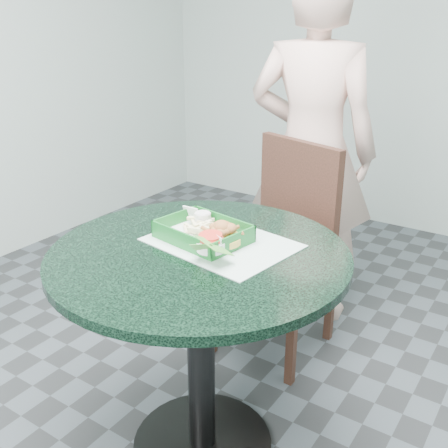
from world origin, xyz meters
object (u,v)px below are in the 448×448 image
Objects in this scene: diner_person at (313,132)px; food_basket at (203,241)px; dining_chair at (285,233)px; cafe_table at (200,304)px; sauce_ramekin at (199,222)px; crab_sandwich at (224,237)px.

diner_person is 1.02m from food_basket.
food_basket is at bearing 84.39° from diner_person.
dining_chair is at bearing 94.95° from food_basket.
diner_person is at bearing 114.38° from dining_chair.
diner_person reaches higher than cafe_table.
sauce_ramekin reaches higher than cafe_table.
diner_person reaches higher than sauce_ramekin.
diner_person reaches higher than crab_sandwich.
cafe_table is 7.57× the size of crab_sandwich.
dining_chair is (-0.10, 0.77, -0.05)m from cafe_table.
diner_person is (-0.13, 1.08, 0.35)m from cafe_table.
sauce_ramekin is at bearing 126.54° from cafe_table.
cafe_table is at bearing -65.07° from dining_chair.
food_basket reaches higher than cafe_table.
diner_person reaches higher than food_basket.
crab_sandwich is at bearing -21.04° from sauce_ramekin.
dining_chair reaches higher than crab_sandwich.
sauce_ramekin is at bearing 158.96° from crab_sandwich.
diner_person is 6.84× the size of food_basket.
crab_sandwich reaches higher than food_basket.
cafe_table is at bearing -53.46° from sauce_ramekin.
cafe_table is 0.78m from dining_chair.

